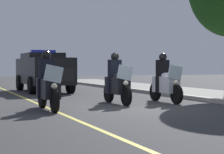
# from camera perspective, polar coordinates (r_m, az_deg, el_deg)

# --- Properties ---
(ground_plane) EXTENTS (80.00, 80.00, 0.00)m
(ground_plane) POSITION_cam_1_polar(r_m,az_deg,el_deg) (12.65, 2.24, -4.23)
(ground_plane) COLOR #333335
(curb_strip) EXTENTS (48.00, 0.24, 0.15)m
(curb_strip) POSITION_cam_1_polar(r_m,az_deg,el_deg) (14.38, 15.02, -3.29)
(curb_strip) COLOR #9E9B93
(curb_strip) RESTS_ON ground
(lane_stripe_center) EXTENTS (48.00, 0.12, 0.01)m
(lane_stripe_center) POSITION_cam_1_polar(r_m,az_deg,el_deg) (11.93, -7.81, -4.57)
(lane_stripe_center) COLOR #E0D14C
(lane_stripe_center) RESTS_ON ground
(police_motorcycle_lead_left) EXTENTS (2.14, 0.56, 1.72)m
(police_motorcycle_lead_left) POSITION_cam_1_polar(r_m,az_deg,el_deg) (12.18, -8.71, -1.17)
(police_motorcycle_lead_left) COLOR black
(police_motorcycle_lead_left) RESTS_ON ground
(police_motorcycle_lead_right) EXTENTS (2.14, 0.56, 1.72)m
(police_motorcycle_lead_right) POSITION_cam_1_polar(r_m,az_deg,el_deg) (13.97, 0.67, -0.81)
(police_motorcycle_lead_right) COLOR black
(police_motorcycle_lead_right) RESTS_ON ground
(police_motorcycle_trailing) EXTENTS (2.14, 0.56, 1.72)m
(police_motorcycle_trailing) POSITION_cam_1_polar(r_m,az_deg,el_deg) (14.70, 7.25, -0.71)
(police_motorcycle_trailing) COLOR black
(police_motorcycle_trailing) RESTS_ON ground
(police_suv) EXTENTS (4.94, 2.14, 2.05)m
(police_suv) POSITION_cam_1_polar(r_m,az_deg,el_deg) (20.85, -9.27, 0.94)
(police_suv) COLOR black
(police_suv) RESTS_ON ground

